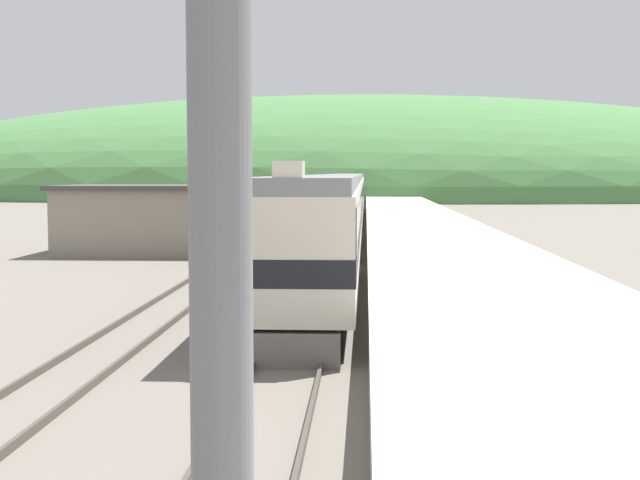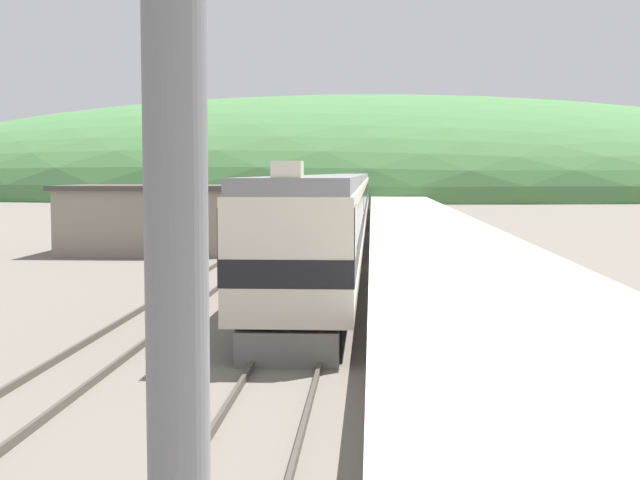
{
  "view_description": "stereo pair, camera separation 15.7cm",
  "coord_description": "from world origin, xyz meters",
  "px_view_note": "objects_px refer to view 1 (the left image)",
  "views": [
    {
      "loc": [
        1.64,
        -0.29,
        4.17
      ],
      "look_at": [
        0.44,
        23.09,
        2.39
      ],
      "focal_mm": 50.0,
      "sensor_mm": 36.0,
      "label": 1
    },
    {
      "loc": [
        1.8,
        -0.28,
        4.17
      ],
      "look_at": [
        0.44,
        23.09,
        2.39
      ],
      "focal_mm": 50.0,
      "sensor_mm": 36.0,
      "label": 2
    }
  ],
  "objects_px": {
    "carriage_second": "(336,208)",
    "carriage_fourth": "(350,192)",
    "express_train_lead_car": "(313,234)",
    "carriage_third": "(345,197)",
    "siding_train": "(281,205)"
  },
  "relations": [
    {
      "from": "carriage_second",
      "to": "carriage_fourth",
      "type": "bearing_deg",
      "value": 90.0
    },
    {
      "from": "express_train_lead_car",
      "to": "carriage_third",
      "type": "height_order",
      "value": "express_train_lead_car"
    },
    {
      "from": "carriage_third",
      "to": "carriage_fourth",
      "type": "xyz_separation_m",
      "value": [
        0.0,
        21.52,
        0.0
      ]
    },
    {
      "from": "carriage_third",
      "to": "express_train_lead_car",
      "type": "bearing_deg",
      "value": -90.0
    },
    {
      "from": "carriage_fourth",
      "to": "express_train_lead_car",
      "type": "bearing_deg",
      "value": -90.0
    },
    {
      "from": "express_train_lead_car",
      "to": "siding_train",
      "type": "relative_size",
      "value": 0.57
    },
    {
      "from": "express_train_lead_car",
      "to": "carriage_fourth",
      "type": "distance_m",
      "value": 64.14
    },
    {
      "from": "carriage_second",
      "to": "siding_train",
      "type": "distance_m",
      "value": 14.51
    },
    {
      "from": "express_train_lead_car",
      "to": "carriage_third",
      "type": "bearing_deg",
      "value": 90.0
    },
    {
      "from": "express_train_lead_car",
      "to": "carriage_second",
      "type": "distance_m",
      "value": 21.1
    },
    {
      "from": "carriage_fourth",
      "to": "siding_train",
      "type": "relative_size",
      "value": 0.61
    },
    {
      "from": "carriage_second",
      "to": "siding_train",
      "type": "bearing_deg",
      "value": 107.5
    },
    {
      "from": "express_train_lead_car",
      "to": "carriage_fourth",
      "type": "height_order",
      "value": "express_train_lead_car"
    },
    {
      "from": "carriage_third",
      "to": "siding_train",
      "type": "bearing_deg",
      "value": -119.61
    },
    {
      "from": "carriage_second",
      "to": "carriage_third",
      "type": "height_order",
      "value": "same"
    }
  ]
}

